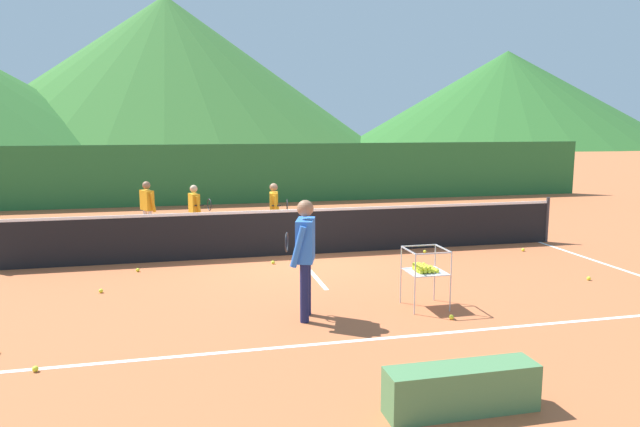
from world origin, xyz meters
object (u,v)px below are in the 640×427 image
tennis_ball_2 (523,250)px  tennis_ball_7 (101,291)px  tennis_ball_9 (138,270)px  tennis_net (296,232)px  tennis_ball_1 (451,317)px  tennis_ball_4 (589,278)px  courtside_bench (461,389)px  ball_cart (424,269)px  tennis_ball_3 (35,369)px  instructor (305,248)px  tennis_ball_6 (273,262)px  tennis_ball_0 (296,260)px  student_0 (147,204)px  student_2 (274,207)px  tennis_ball_8 (425,252)px  student_1 (195,207)px

tennis_ball_2 → tennis_ball_7: 8.59m
tennis_ball_7 → tennis_ball_9: bearing=69.4°
tennis_net → tennis_ball_1: tennis_net is taller
tennis_ball_4 → tennis_ball_7: same height
tennis_ball_1 → courtside_bench: bearing=-114.0°
ball_cart → tennis_ball_3: bearing=-167.3°
instructor → tennis_net: bearing=80.9°
tennis_ball_1 → tennis_ball_6: 4.29m
tennis_ball_6 → tennis_ball_0: bearing=9.8°
student_0 → tennis_ball_4: student_0 is taller
tennis_ball_3 → tennis_ball_4: size_ratio=1.00×
tennis_ball_2 → tennis_ball_4: 2.38m
tennis_ball_0 → tennis_ball_6: (-0.48, -0.08, 0.00)m
student_0 → student_2: bearing=-21.4°
student_0 → tennis_ball_1: bearing=-57.8°
tennis_ball_2 → tennis_ball_8: bearing=171.6°
instructor → student_0: instructor is taller
student_1 → tennis_ball_6: student_1 is taller
tennis_ball_4 → student_2: bearing=136.3°
student_0 → tennis_ball_8: (5.85, -3.13, -0.79)m
instructor → tennis_ball_2: 6.43m
tennis_ball_0 → tennis_ball_1: size_ratio=1.00×
tennis_ball_0 → tennis_ball_8: (2.83, 0.14, 0.00)m
student_1 → tennis_ball_9: student_1 is taller
student_0 → tennis_ball_9: student_0 is taller
student_1 → tennis_ball_6: size_ratio=19.23×
student_1 → tennis_ball_0: size_ratio=19.23×
tennis_ball_9 → ball_cart: bearing=-36.1°
student_2 → tennis_ball_2: 5.64m
student_1 → tennis_ball_8: bearing=-29.3°
tennis_ball_0 → tennis_ball_9: 3.04m
tennis_ball_2 → tennis_ball_6: bearing=179.0°
tennis_ball_6 → tennis_ball_7: size_ratio=1.00×
instructor → student_0: 7.10m
tennis_ball_3 → tennis_ball_7: same height
student_0 → tennis_ball_1: (4.51, -7.17, -0.79)m
tennis_ball_2 → tennis_ball_6: size_ratio=1.00×
tennis_net → tennis_ball_2: size_ratio=176.44×
tennis_ball_2 → courtside_bench: 7.70m
tennis_ball_7 → tennis_ball_8: size_ratio=1.00×
tennis_ball_9 → tennis_net: bearing=12.7°
tennis_ball_4 → instructor: bearing=-171.2°
ball_cart → courtside_bench: (-0.94, -3.07, -0.36)m
tennis_ball_3 → tennis_ball_8: (6.65, 4.59, 0.00)m
tennis_ball_8 → tennis_ball_4: bearing=-54.0°
instructor → courtside_bench: instructor is taller
tennis_ball_7 → ball_cart: bearing=-21.4°
tennis_ball_0 → tennis_ball_9: bearing=-178.2°
instructor → student_2: 5.51m
tennis_ball_2 → tennis_ball_7: size_ratio=1.00×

